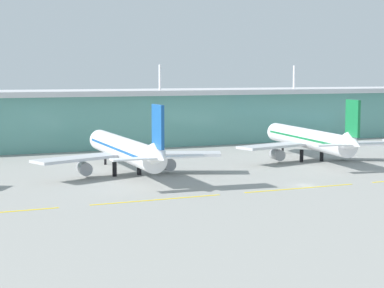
% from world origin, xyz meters
% --- Properties ---
extents(ground_plane, '(600.00, 600.00, 0.00)m').
position_xyz_m(ground_plane, '(0.00, 0.00, 0.00)').
color(ground_plane, gray).
extents(terminal_building, '(288.00, 34.00, 28.87)m').
position_xyz_m(terminal_building, '(-0.00, 99.51, 10.14)').
color(terminal_building, '#5B9E93').
rests_on(terminal_building, ground).
extents(airliner_near_middle, '(48.78, 60.96, 18.90)m').
position_xyz_m(airliner_near_middle, '(-32.91, 31.23, 6.45)').
color(airliner_near_middle, white).
rests_on(airliner_near_middle, ground).
extents(airliner_far_middle, '(48.35, 58.78, 18.90)m').
position_xyz_m(airliner_far_middle, '(24.86, 35.39, 6.44)').
color(airliner_far_middle, silver).
rests_on(airliner_far_middle, ground).
extents(taxiway_stripe_mid_west, '(28.00, 0.70, 0.04)m').
position_xyz_m(taxiway_stripe_mid_west, '(-37.00, -3.12, 0.02)').
color(taxiway_stripe_mid_west, yellow).
rests_on(taxiway_stripe_mid_west, ground).
extents(taxiway_stripe_centre, '(28.00, 0.70, 0.04)m').
position_xyz_m(taxiway_stripe_centre, '(-3.00, -3.12, 0.02)').
color(taxiway_stripe_centre, yellow).
rests_on(taxiway_stripe_centre, ground).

